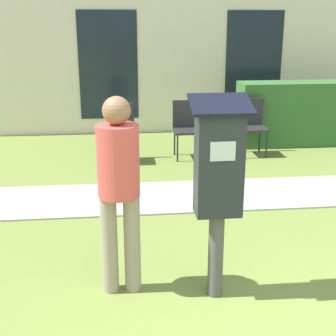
% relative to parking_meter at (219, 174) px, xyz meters
% --- Properties ---
extents(sidewalk, '(12.00, 1.10, 0.02)m').
position_rel_parking_meter_xyz_m(sidewalk, '(0.52, 2.19, -1.01)').
color(sidewalk, '#A3A099').
rests_on(sidewalk, ground).
extents(building_facade, '(10.00, 0.26, 3.20)m').
position_rel_parking_meter_xyz_m(building_facade, '(0.52, 5.92, 0.58)').
color(building_facade, beige).
rests_on(building_facade, ground).
extents(parking_meter, '(0.44, 0.31, 1.59)m').
position_rel_parking_meter_xyz_m(parking_meter, '(0.00, 0.00, 0.00)').
color(parking_meter, '#4C4C4C').
rests_on(parking_meter, ground).
extents(person_standing, '(0.32, 0.32, 1.58)m').
position_rel_parking_meter_xyz_m(person_standing, '(-0.73, 0.15, -0.09)').
color(person_standing, gray).
rests_on(person_standing, ground).
extents(outdoor_chair_left, '(0.44, 0.44, 0.90)m').
position_rel_parking_meter_xyz_m(outdoor_chair_left, '(-0.70, 3.91, -0.49)').
color(outdoor_chair_left, '#262628').
rests_on(outdoor_chair_left, ground).
extents(outdoor_chair_middle, '(0.44, 0.44, 0.90)m').
position_rel_parking_meter_xyz_m(outdoor_chair_middle, '(0.37, 4.02, -0.49)').
color(outdoor_chair_middle, '#262628').
rests_on(outdoor_chair_middle, ground).
extents(outdoor_chair_right, '(0.44, 0.44, 0.90)m').
position_rel_parking_meter_xyz_m(outdoor_chair_right, '(1.43, 4.08, -0.49)').
color(outdoor_chair_right, '#262628').
rests_on(outdoor_chair_right, ground).
extents(hedge_row, '(2.88, 0.60, 1.10)m').
position_rel_parking_meter_xyz_m(hedge_row, '(2.81, 4.61, -0.47)').
color(hedge_row, '#33662D').
rests_on(hedge_row, ground).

